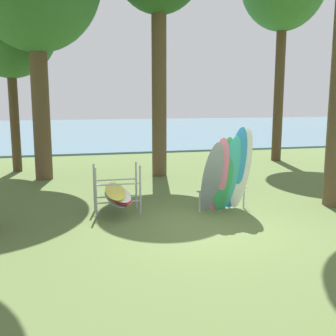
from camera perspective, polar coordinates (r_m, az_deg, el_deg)
ground_plane at (r=9.35m, az=5.36°, el=-8.31°), size 80.00×80.00×0.00m
lake_water at (r=39.47m, az=-9.65°, el=5.42°), size 80.00×36.00×0.10m
tree_far_right_back at (r=17.47m, az=-21.55°, el=18.64°), size 3.74×3.74×7.98m
leaning_board_pile at (r=10.35m, az=8.33°, el=-0.79°), size 1.45×0.89×2.23m
board_storage_rack at (r=10.44m, az=-7.19°, el=-3.60°), size 1.15×2.13×1.25m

